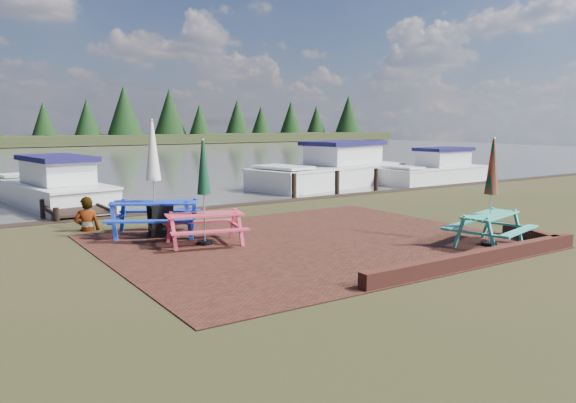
# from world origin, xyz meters

# --- Properties ---
(ground) EXTENTS (120.00, 120.00, 0.00)m
(ground) POSITION_xyz_m (0.00, 0.00, 0.00)
(ground) COLOR black
(ground) RESTS_ON ground
(paving) EXTENTS (9.00, 7.50, 0.02)m
(paving) POSITION_xyz_m (0.00, 1.00, 0.01)
(paving) COLOR #341710
(paving) RESTS_ON ground
(brick_wall) EXTENTS (6.21, 1.79, 0.30)m
(brick_wall) POSITION_xyz_m (2.15, -2.42, 0.15)
(brick_wall) COLOR #4C1E16
(brick_wall) RESTS_ON ground
(water) EXTENTS (120.00, 60.00, 0.02)m
(water) POSITION_xyz_m (0.00, 37.00, 0.00)
(water) COLOR #46443C
(water) RESTS_ON ground
(picnic_table_teal) EXTENTS (2.04, 1.90, 2.39)m
(picnic_table_teal) POSITION_xyz_m (3.09, -1.58, 0.84)
(picnic_table_teal) COLOR teal
(picnic_table_teal) RESTS_ON ground
(picnic_table_red) EXTENTS (2.01, 1.87, 2.36)m
(picnic_table_red) POSITION_xyz_m (-2.14, 2.02, 0.83)
(picnic_table_red) COLOR #C03148
(picnic_table_red) RESTS_ON ground
(picnic_table_blue) EXTENTS (2.63, 2.55, 2.78)m
(picnic_table_blue) POSITION_xyz_m (-2.72, 3.57, 0.98)
(picnic_table_blue) COLOR #1733AD
(picnic_table_blue) RESTS_ON ground
(chalkboard) EXTENTS (0.52, 0.51, 0.82)m
(chalkboard) POSITION_xyz_m (-2.68, 3.34, 0.43)
(chalkboard) COLOR black
(chalkboard) RESTS_ON ground
(jetty) EXTENTS (1.76, 9.08, 1.00)m
(jetty) POSITION_xyz_m (-3.50, 11.28, 0.11)
(jetty) COLOR black
(jetty) RESTS_ON ground
(boat_jetty) EXTENTS (3.28, 7.06, 1.97)m
(boat_jetty) POSITION_xyz_m (-3.51, 11.72, 0.39)
(boat_jetty) COLOR silver
(boat_jetty) RESTS_ON ground
(boat_near) EXTENTS (8.77, 4.64, 2.26)m
(boat_near) POSITION_xyz_m (8.67, 11.18, 0.47)
(boat_near) COLOR silver
(boat_near) RESTS_ON ground
(boat_far) EXTENTS (6.09, 2.47, 1.86)m
(boat_far) POSITION_xyz_m (13.63, 9.41, 0.36)
(boat_far) COLOR silver
(boat_far) RESTS_ON ground
(person) EXTENTS (0.73, 0.58, 1.73)m
(person) POSITION_xyz_m (-3.92, 5.18, 0.87)
(person) COLOR gray
(person) RESTS_ON ground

